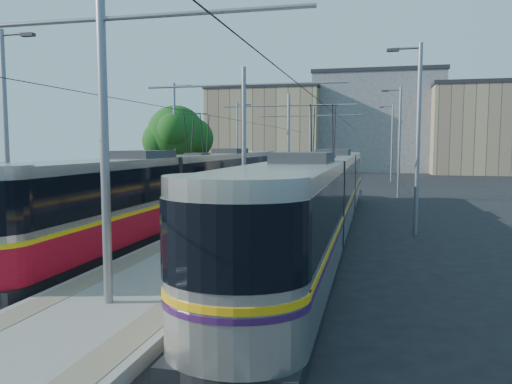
# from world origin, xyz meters

# --- Properties ---
(ground) EXTENTS (160.00, 160.00, 0.00)m
(ground) POSITION_xyz_m (0.00, 0.00, 0.00)
(ground) COLOR black
(ground) RESTS_ON ground
(platform) EXTENTS (4.00, 50.00, 0.30)m
(platform) POSITION_xyz_m (0.00, 17.00, 0.15)
(platform) COLOR gray
(platform) RESTS_ON ground
(tactile_strip_left) EXTENTS (0.70, 50.00, 0.01)m
(tactile_strip_left) POSITION_xyz_m (-1.45, 17.00, 0.30)
(tactile_strip_left) COLOR gray
(tactile_strip_left) RESTS_ON platform
(tactile_strip_right) EXTENTS (0.70, 50.00, 0.01)m
(tactile_strip_right) POSITION_xyz_m (1.45, 17.00, 0.30)
(tactile_strip_right) COLOR gray
(tactile_strip_right) RESTS_ON platform
(rails) EXTENTS (8.71, 70.00, 0.03)m
(rails) POSITION_xyz_m (0.00, 17.00, 0.02)
(rails) COLOR gray
(rails) RESTS_ON ground
(track_arrow) EXTENTS (1.20, 5.00, 0.01)m
(track_arrow) POSITION_xyz_m (-3.60, -3.00, 0.01)
(track_arrow) COLOR silver
(track_arrow) RESTS_ON ground
(tram_left) EXTENTS (2.43, 32.33, 5.50)m
(tram_left) POSITION_xyz_m (-3.60, 11.72, 1.70)
(tram_left) COLOR black
(tram_left) RESTS_ON ground
(tram_right) EXTENTS (2.43, 29.52, 5.50)m
(tram_right) POSITION_xyz_m (3.60, 7.53, 1.86)
(tram_right) COLOR black
(tram_right) RESTS_ON ground
(catenary) EXTENTS (9.20, 70.00, 7.00)m
(catenary) POSITION_xyz_m (0.00, 14.15, 4.52)
(catenary) COLOR gray
(catenary) RESTS_ON platform
(street_lamps) EXTENTS (15.18, 38.22, 8.00)m
(street_lamps) POSITION_xyz_m (-0.00, 21.00, 4.18)
(street_lamps) COLOR gray
(street_lamps) RESTS_ON ground
(shelter) EXTENTS (1.02, 1.33, 2.61)m
(shelter) POSITION_xyz_m (0.55, 16.99, 1.67)
(shelter) COLOR black
(shelter) RESTS_ON platform
(tree) EXTENTS (4.57, 4.22, 6.64)m
(tree) POSITION_xyz_m (-7.79, 19.79, 4.49)
(tree) COLOR #382314
(tree) RESTS_ON ground
(building_left) EXTENTS (16.32, 12.24, 12.26)m
(building_left) POSITION_xyz_m (-10.00, 60.00, 6.14)
(building_left) COLOR tan
(building_left) RESTS_ON ground
(building_centre) EXTENTS (18.36, 14.28, 14.40)m
(building_centre) POSITION_xyz_m (6.00, 64.00, 7.21)
(building_centre) COLOR gray
(building_centre) RESTS_ON ground
(building_right) EXTENTS (14.28, 10.20, 11.95)m
(building_right) POSITION_xyz_m (20.00, 58.00, 5.98)
(building_right) COLOR tan
(building_right) RESTS_ON ground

